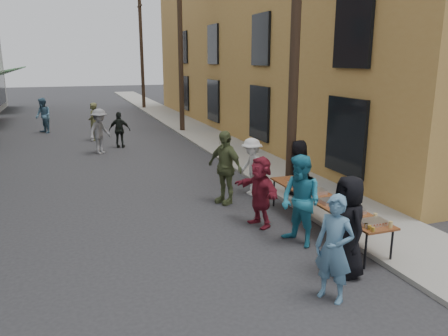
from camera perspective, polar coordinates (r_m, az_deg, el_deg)
ground at (r=8.40m, az=-8.40°, el=-12.56°), size 120.00×120.00×0.00m
sidewalk at (r=23.58m, az=-3.80°, el=4.96°), size 2.20×60.00×0.10m
building_ochre at (r=24.80m, az=10.97°, el=16.66°), size 10.00×28.00×10.00m
utility_pole_near at (r=11.87m, az=9.33°, el=17.51°), size 0.26×0.26×9.00m
utility_pole_mid at (r=23.12m, az=-5.72°, el=15.81°), size 0.26×0.26×9.00m
utility_pole_far at (r=34.87m, az=-10.72°, el=15.00°), size 0.26×0.26×9.00m
serving_table at (r=9.92m, az=12.91°, el=-4.11°), size 0.70×4.00×0.75m
catering_tray_sausage at (r=8.63m, az=18.82°, el=-6.72°), size 0.50×0.33×0.08m
catering_tray_foil_b at (r=9.12m, az=16.30°, el=-5.43°), size 0.50×0.33×0.08m
catering_tray_buns at (r=9.66m, az=13.88°, el=-4.18°), size 0.50×0.33×0.08m
catering_tray_foil_d at (r=10.22m, az=11.73°, el=-3.06°), size 0.50×0.33×0.08m
catering_tray_buns_end at (r=10.79m, az=9.81°, el=-2.05°), size 0.50×0.33×0.08m
condiment_jar_a at (r=8.29m, az=18.90°, el=-7.61°), size 0.07×0.07×0.08m
condiment_jar_b at (r=8.36m, az=18.48°, el=-7.39°), size 0.07×0.07×0.08m
condiment_jar_c at (r=8.43m, az=18.06°, el=-7.17°), size 0.07×0.07×0.08m
cup_stack at (r=8.57m, az=20.92°, el=-6.92°), size 0.08×0.08×0.12m
guest_front_a at (r=7.95m, az=15.86°, el=-7.35°), size 0.63×0.92×1.82m
guest_front_b at (r=7.12m, az=14.20°, el=-10.17°), size 0.68×0.76×1.74m
guest_front_c at (r=9.00m, az=9.98°, el=-4.27°), size 0.96×1.09×1.89m
guest_front_d at (r=12.27m, az=3.64°, el=0.18°), size 0.70×1.10×1.62m
guest_front_e at (r=11.48m, az=0.10°, el=0.10°), size 0.93×1.24×1.96m
guest_queue_back at (r=9.96m, az=4.75°, el=-3.07°), size 0.78×1.58×1.64m
server at (r=12.01m, az=9.70°, el=-0.01°), size 0.67×0.85×1.54m
passerby_left at (r=18.39m, az=-15.90°, el=4.62°), size 1.30×1.33×1.83m
passerby_mid at (r=19.44m, az=-13.46°, el=4.85°), size 0.99×0.67×1.56m
passerby_right at (r=21.55m, az=-16.70°, el=5.81°), size 0.53×0.71×1.78m
passerby_far at (r=24.61m, az=-22.53°, el=6.34°), size 1.02×1.11×1.82m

